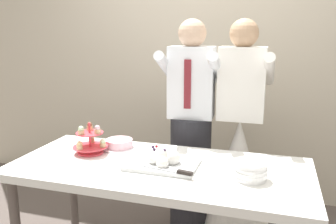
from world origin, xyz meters
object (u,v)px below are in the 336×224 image
Objects in this scene: cupcake_stand at (90,142)px; round_cake at (119,144)px; dessert_table at (159,177)px; person_groom at (191,139)px; plate_stack at (250,170)px; main_cake_tray at (163,160)px; person_bride at (238,162)px.

cupcake_stand is 0.21m from round_cake.
person_groom reaches higher than dessert_table.
cupcake_stand is 1.21× the size of plate_stack.
person_groom is at bearing 87.11° from dessert_table.
dessert_table is 0.68m from person_groom.
cupcake_stand is at bearing 171.59° from main_cake_tray.
main_cake_tray is (0.03, -0.00, 0.11)m from dessert_table.
person_groom reaches higher than plate_stack.
main_cake_tray reaches higher than round_cake.
cupcake_stand is at bearing -134.11° from round_cake.
main_cake_tray is 0.85m from person_bride.
cupcake_stand is 0.54m from main_cake_tray.
cupcake_stand is at bearing 173.34° from plate_stack.
person_bride is (0.91, 0.64, -0.27)m from cupcake_stand.
dessert_table is at bearing -92.89° from person_groom.
main_cake_tray is 0.52m from plate_stack.
main_cake_tray reaches higher than dessert_table.
person_bride reaches higher than cupcake_stand.
person_bride is (-0.14, 0.77, -0.24)m from plate_stack.
dessert_table is 7.50× the size of round_cake.
main_cake_tray is at bearing -90.61° from person_groom.
round_cake reaches higher than dessert_table.
plate_stack is at bearing -4.82° from main_cake_tray.
main_cake_tray is at bearing -117.62° from person_bride.
person_bride is at bearing 32.86° from round_cake.
plate_stack reaches higher than round_cake.
cupcake_stand is 0.14× the size of person_groom.
cupcake_stand reaches higher than round_cake.
round_cake is 0.61m from person_groom.
person_groom is at bearing 89.39° from main_cake_tray.
plate_stack reaches higher than dessert_table.
round_cake is (0.14, 0.15, -0.05)m from cupcake_stand.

